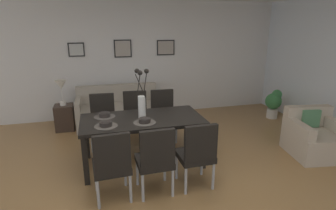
{
  "coord_description": "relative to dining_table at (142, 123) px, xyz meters",
  "views": [
    {
      "loc": [
        -0.71,
        -3.02,
        2.1
      ],
      "look_at": [
        0.33,
        0.9,
        0.88
      ],
      "focal_mm": 29.12,
      "sensor_mm": 36.0,
      "label": 1
    }
  ],
  "objects": [
    {
      "name": "potted_plant",
      "position": [
        3.25,
        1.32,
        -0.29
      ],
      "size": [
        0.36,
        0.36,
        0.67
      ],
      "color": "silver",
      "rests_on": "ground"
    },
    {
      "name": "ground_plane",
      "position": [
        0.09,
        -0.79,
        -0.66
      ],
      "size": [
        9.0,
        9.0,
        0.0
      ],
      "primitive_type": "plane",
      "color": "olive"
    },
    {
      "name": "framed_picture_center",
      "position": [
        -0.0,
        2.39,
        0.9
      ],
      "size": [
        0.38,
        0.03,
        0.39
      ],
      "color": "black"
    },
    {
      "name": "sofa",
      "position": [
        -0.19,
        1.88,
        -0.38
      ],
      "size": [
        1.75,
        0.84,
        0.8
      ],
      "color": "#A89E8E",
      "rests_on": "ground"
    },
    {
      "name": "table_lamp",
      "position": [
        -1.3,
        1.8,
        0.23
      ],
      "size": [
        0.22,
        0.22,
        0.51
      ],
      "color": "beige",
      "rests_on": "side_table"
    },
    {
      "name": "dining_table",
      "position": [
        0.0,
        0.0,
        0.0
      ],
      "size": [
        1.8,
        0.9,
        0.74
      ],
      "color": "black",
      "rests_on": "ground"
    },
    {
      "name": "centerpiece_vase",
      "position": [
        0.0,
        0.0,
        0.36
      ],
      "size": [
        0.21,
        0.23,
        0.73
      ],
      "color": "silver",
      "rests_on": "dining_table"
    },
    {
      "name": "back_wall_panel",
      "position": [
        0.09,
        2.46,
        0.64
      ],
      "size": [
        9.0,
        0.1,
        2.6
      ],
      "primitive_type": "cube",
      "color": "silver",
      "rests_on": "ground"
    },
    {
      "name": "dining_chair_mid_left",
      "position": [
        0.56,
        -0.84,
        -0.15
      ],
      "size": [
        0.45,
        0.45,
        0.92
      ],
      "color": "black",
      "rests_on": "ground"
    },
    {
      "name": "dining_chair_mid_right",
      "position": [
        0.54,
        0.85,
        -0.15
      ],
      "size": [
        0.47,
        0.47,
        0.92
      ],
      "color": "black",
      "rests_on": "ground"
    },
    {
      "name": "bowl_near_right",
      "position": [
        -0.54,
        0.2,
        0.12
      ],
      "size": [
        0.17,
        0.17,
        0.07
      ],
      "color": "#2D2826",
      "rests_on": "dining_table"
    },
    {
      "name": "placemat_far_left",
      "position": [
        -0.0,
        -0.2,
        0.08
      ],
      "size": [
        0.32,
        0.32,
        0.01
      ],
      "primitive_type": "cylinder",
      "color": "#4C4742",
      "rests_on": "dining_table"
    },
    {
      "name": "placemat_near_left",
      "position": [
        -0.54,
        -0.2,
        0.08
      ],
      "size": [
        0.32,
        0.32,
        0.01
      ],
      "primitive_type": "cylinder",
      "color": "#4C4742",
      "rests_on": "dining_table"
    },
    {
      "name": "dining_chair_near_right",
      "position": [
        -0.56,
        0.83,
        -0.15
      ],
      "size": [
        0.47,
        0.47,
        0.92
      ],
      "color": "black",
      "rests_on": "ground"
    },
    {
      "name": "bowl_far_left",
      "position": [
        -0.0,
        -0.2,
        0.12
      ],
      "size": [
        0.17,
        0.17,
        0.07
      ],
      "color": "#2D2826",
      "rests_on": "dining_table"
    },
    {
      "name": "side_table",
      "position": [
        -1.3,
        1.8,
        -0.4
      ],
      "size": [
        0.36,
        0.36,
        0.52
      ],
      "primitive_type": "cube",
      "color": "#33261E",
      "rests_on": "ground"
    },
    {
      "name": "dining_chair_near_left",
      "position": [
        -0.52,
        -0.84,
        -0.15
      ],
      "size": [
        0.46,
        0.46,
        0.92
      ],
      "color": "black",
      "rests_on": "ground"
    },
    {
      "name": "placemat_near_right",
      "position": [
        -0.54,
        0.2,
        0.08
      ],
      "size": [
        0.32,
        0.32,
        0.01
      ],
      "primitive_type": "cylinder",
      "color": "#4C4742",
      "rests_on": "dining_table"
    },
    {
      "name": "framed_picture_left",
      "position": [
        -0.99,
        2.39,
        0.9
      ],
      "size": [
        0.33,
        0.03,
        0.29
      ],
      "color": "black"
    },
    {
      "name": "bowl_near_left",
      "position": [
        -0.54,
        -0.2,
        0.12
      ],
      "size": [
        0.17,
        0.17,
        0.07
      ],
      "color": "#2D2826",
      "rests_on": "dining_table"
    },
    {
      "name": "dining_chair_far_left",
      "position": [
        0.01,
        -0.85,
        -0.15
      ],
      "size": [
        0.45,
        0.45,
        0.92
      ],
      "color": "black",
      "rests_on": "ground"
    },
    {
      "name": "framed_picture_right",
      "position": [
        0.99,
        2.39,
        0.9
      ],
      "size": [
        0.41,
        0.03,
        0.35
      ],
      "color": "black"
    },
    {
      "name": "armchair",
      "position": [
        2.8,
        -0.42,
        -0.38
      ],
      "size": [
        0.92,
        0.92,
        0.75
      ],
      "color": "#B7A893",
      "rests_on": "ground"
    },
    {
      "name": "dining_chair_far_right",
      "position": [
        0.02,
        0.88,
        -0.15
      ],
      "size": [
        0.47,
        0.47,
        0.92
      ],
      "color": "black",
      "rests_on": "ground"
    }
  ]
}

